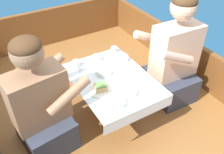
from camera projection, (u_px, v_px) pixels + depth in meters
name	position (u px, v px, depth m)	size (l,w,h in m)	color
ground_plane	(116.00, 136.00, 2.38)	(60.00, 60.00, 0.00)	navy
boat_deck	(116.00, 127.00, 2.30)	(2.05, 3.19, 0.25)	brown
gunwale_starboard	(201.00, 66.00, 2.50)	(0.06, 3.19, 0.40)	brown
bow_coaming	(52.00, 26.00, 3.15)	(1.93, 0.06, 0.46)	brown
cockpit_table	(112.00, 83.00, 2.07)	(0.60, 0.80, 0.39)	#B2B2B7
person_port	(41.00, 106.00, 1.80)	(0.56, 0.49, 0.94)	#333847
person_starboard	(174.00, 59.00, 2.22)	(0.54, 0.46, 1.00)	#333847
plate_sandwich	(101.00, 90.00, 1.92)	(0.20, 0.20, 0.01)	silver
plate_bread	(129.00, 78.00, 2.04)	(0.17, 0.17, 0.01)	silver
sandwich	(101.00, 87.00, 1.91)	(0.11, 0.11, 0.05)	tan
bowl_port_near	(129.00, 92.00, 1.88)	(0.13, 0.13, 0.04)	silver
bowl_starboard_near	(104.00, 72.00, 2.08)	(0.13, 0.13, 0.04)	silver
bowl_center_far	(116.00, 102.00, 1.79)	(0.13, 0.13, 0.04)	silver
bowl_port_far	(120.00, 58.00, 2.25)	(0.15, 0.15, 0.04)	silver
coffee_cup_port	(76.00, 64.00, 2.16)	(0.09, 0.07, 0.06)	silver
coffee_cup_starboard	(97.00, 58.00, 2.23)	(0.10, 0.07, 0.06)	silver
tin_can	(114.00, 50.00, 2.35)	(0.07, 0.07, 0.05)	silver
utensil_spoon_center	(80.00, 73.00, 2.10)	(0.12, 0.14, 0.01)	silver
utensil_fork_port	(117.00, 83.00, 1.99)	(0.17, 0.04, 0.00)	silver
utensil_knife_starboard	(86.00, 60.00, 2.25)	(0.16, 0.07, 0.00)	silver
utensil_spoon_starboard	(141.00, 76.00, 2.07)	(0.10, 0.15, 0.01)	silver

